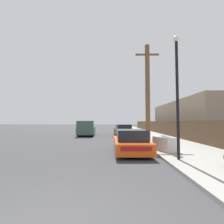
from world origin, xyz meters
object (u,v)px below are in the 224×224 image
parked_sports_car_red (130,142)px  street_lamp (177,87)px  car_parked_mid (123,130)px  pickup_truck (86,128)px  utility_pole (148,92)px  discarded_fridge (165,144)px

parked_sports_car_red → street_lamp: (1.75, -2.40, 2.54)m
car_parked_mid → street_lamp: bearing=-88.5°
pickup_truck → street_lamp: size_ratio=1.03×
pickup_truck → street_lamp: (5.95, -13.69, 2.23)m
car_parked_mid → utility_pole: size_ratio=0.61×
discarded_fridge → pickup_truck: pickup_truck is taller
utility_pole → street_lamp: size_ratio=1.44×
parked_sports_car_red → pickup_truck: size_ratio=0.86×
parked_sports_car_red → car_parked_mid: size_ratio=1.02×
utility_pole → parked_sports_car_red: bearing=-114.9°
pickup_truck → utility_pole: utility_pole is taller
pickup_truck → utility_pole: 10.14m
discarded_fridge → street_lamp: 3.42m
discarded_fridge → parked_sports_car_red: 1.86m
parked_sports_car_red → pickup_truck: bearing=109.4°
parked_sports_car_red → pickup_truck: 12.05m
parked_sports_car_red → car_parked_mid: car_parked_mid is taller
discarded_fridge → pickup_truck: bearing=102.1°
parked_sports_car_red → discarded_fridge: bearing=-7.3°
street_lamp → discarded_fridge: bearing=87.5°
utility_pole → street_lamp: 6.08m
discarded_fridge → street_lamp: bearing=-108.1°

